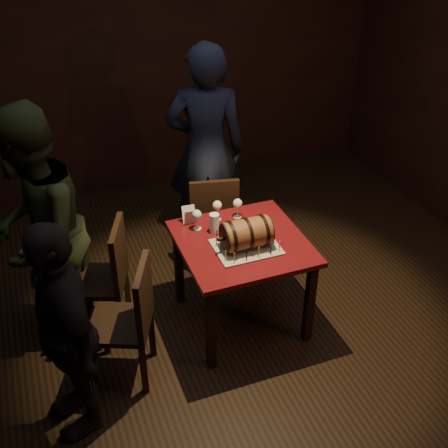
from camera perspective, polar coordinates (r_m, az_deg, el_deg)
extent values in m
plane|color=black|center=(4.43, 1.21, -10.47)|extent=(5.00, 5.00, 0.00)
cube|color=black|center=(5.84, -8.13, 16.34)|extent=(5.00, 0.04, 2.80)
cube|color=#480C10|center=(4.05, 1.85, -1.95)|extent=(0.90, 0.90, 0.04)
cube|color=black|center=(3.91, -1.34, -10.61)|extent=(0.06, 0.06, 0.71)
cube|color=black|center=(4.15, 8.68, -7.93)|extent=(0.06, 0.06, 0.71)
cube|color=black|center=(4.46, -4.63, -4.26)|extent=(0.06, 0.06, 0.71)
cube|color=black|center=(4.68, 4.31, -2.26)|extent=(0.06, 0.06, 0.71)
cube|color=#A89F88|center=(3.97, 2.28, -2.35)|extent=(0.45, 0.35, 0.01)
cylinder|color=brown|center=(3.90, 2.31, -0.99)|extent=(0.32, 0.22, 0.22)
cylinder|color=black|center=(3.87, 0.68, -1.34)|extent=(0.02, 0.23, 0.23)
cylinder|color=black|center=(3.90, 2.31, -0.99)|extent=(0.02, 0.23, 0.23)
cylinder|color=black|center=(3.94, 3.91, -0.64)|extent=(0.02, 0.23, 0.23)
cylinder|color=black|center=(3.85, 0.04, -1.48)|extent=(0.01, 0.21, 0.21)
cylinder|color=black|center=(3.96, 4.52, -0.51)|extent=(0.01, 0.21, 0.21)
cylinder|color=black|center=(3.85, -0.25, -1.54)|extent=(0.04, 0.02, 0.02)
sphere|color=black|center=(3.84, -0.53, -1.60)|extent=(0.03, 0.03, 0.03)
cylinder|color=#EAD68B|center=(3.79, 1.04, -3.44)|extent=(0.01, 0.01, 0.08)
cylinder|color=black|center=(3.76, 1.05, -2.89)|extent=(0.00, 0.00, 0.01)
cylinder|color=black|center=(3.81, 2.31, -3.15)|extent=(0.01, 0.01, 0.08)
cylinder|color=black|center=(3.79, 2.33, -2.60)|extent=(0.00, 0.00, 0.01)
cylinder|color=#EAD68B|center=(3.84, 3.56, -2.86)|extent=(0.01, 0.01, 0.08)
cylinder|color=black|center=(3.82, 3.58, -2.32)|extent=(0.00, 0.00, 0.01)
cylinder|color=black|center=(3.88, 4.79, -2.58)|extent=(0.01, 0.01, 0.08)
cylinder|color=black|center=(3.85, 4.82, -2.04)|extent=(0.00, 0.00, 0.01)
cylinder|color=#EAD68B|center=(3.92, 5.64, -2.21)|extent=(0.01, 0.01, 0.08)
cylinder|color=black|center=(3.89, 5.68, -1.67)|extent=(0.00, 0.00, 0.01)
cylinder|color=black|center=(3.98, 5.08, -1.51)|extent=(0.01, 0.01, 0.08)
cylinder|color=black|center=(3.96, 5.11, -0.97)|extent=(0.00, 0.00, 0.01)
cylinder|color=#EAD68B|center=(4.05, 4.54, -0.83)|extent=(0.01, 0.01, 0.08)
cylinder|color=black|center=(4.03, 4.57, -0.30)|extent=(0.00, 0.00, 0.01)
cylinder|color=black|center=(4.12, 4.02, -0.17)|extent=(0.01, 0.01, 0.08)
cylinder|color=black|center=(4.09, 4.04, 0.36)|extent=(0.00, 0.00, 0.01)
cylinder|color=#EAD68B|center=(4.09, 2.86, -0.42)|extent=(0.01, 0.01, 0.08)
cylinder|color=black|center=(4.06, 2.87, 0.11)|extent=(0.00, 0.00, 0.01)
cylinder|color=black|center=(4.06, 1.68, -0.67)|extent=(0.01, 0.01, 0.08)
cylinder|color=black|center=(4.03, 1.69, -0.14)|extent=(0.00, 0.00, 0.01)
cylinder|color=#EAD68B|center=(4.03, 0.48, -0.92)|extent=(0.01, 0.01, 0.08)
cylinder|color=black|center=(4.00, 0.49, -0.39)|extent=(0.00, 0.00, 0.01)
cylinder|color=black|center=(4.00, -0.73, -1.18)|extent=(0.01, 0.01, 0.08)
cylinder|color=black|center=(3.98, -0.73, -0.64)|extent=(0.00, 0.00, 0.01)
cylinder|color=#EAD68B|center=(3.94, -0.78, -1.74)|extent=(0.01, 0.01, 0.08)
cylinder|color=black|center=(3.92, -0.79, -1.20)|extent=(0.00, 0.00, 0.01)
cylinder|color=black|center=(3.88, -0.32, -2.46)|extent=(0.01, 0.01, 0.08)
cylinder|color=black|center=(3.85, -0.32, -1.92)|extent=(0.00, 0.00, 0.01)
cylinder|color=#EAD68B|center=(3.81, 0.16, -3.20)|extent=(0.01, 0.01, 0.08)
cylinder|color=black|center=(3.78, 0.16, -2.65)|extent=(0.00, 0.00, 0.01)
cylinder|color=silver|center=(4.17, -2.73, -0.47)|extent=(0.06, 0.06, 0.01)
cylinder|color=silver|center=(4.14, -2.75, 0.07)|extent=(0.01, 0.01, 0.09)
sphere|color=silver|center=(4.10, -2.78, 0.95)|extent=(0.07, 0.07, 0.07)
sphere|color=#591114|center=(4.11, -2.78, 0.87)|extent=(0.05, 0.05, 0.05)
cylinder|color=silver|center=(4.28, -0.68, 0.51)|extent=(0.06, 0.06, 0.01)
cylinder|color=silver|center=(4.25, -0.69, 1.05)|extent=(0.01, 0.01, 0.09)
sphere|color=silver|center=(4.21, -0.69, 1.91)|extent=(0.07, 0.07, 0.07)
cylinder|color=silver|center=(4.30, 1.37, 0.73)|extent=(0.06, 0.06, 0.01)
cylinder|color=silver|center=(4.28, 1.38, 1.26)|extent=(0.01, 0.01, 0.09)
sphere|color=silver|center=(4.24, 1.39, 2.12)|extent=(0.07, 0.07, 0.07)
sphere|color=#BF594C|center=(4.24, 1.39, 2.04)|extent=(0.05, 0.05, 0.05)
cylinder|color=silver|center=(4.09, -0.99, 0.09)|extent=(0.07, 0.07, 0.15)
cylinder|color=#9E5414|center=(4.10, -0.98, -0.11)|extent=(0.06, 0.06, 0.11)
cylinder|color=white|center=(4.07, -0.99, 0.66)|extent=(0.06, 0.06, 0.02)
cube|color=black|center=(4.82, -1.23, 0.39)|extent=(0.48, 0.48, 0.04)
cube|color=black|center=(5.11, 0.45, -0.66)|extent=(0.04, 0.04, 0.43)
cube|color=black|center=(5.08, -3.34, -0.97)|extent=(0.04, 0.04, 0.43)
cube|color=black|center=(4.84, 1.07, -2.87)|extent=(0.04, 0.04, 0.43)
cube|color=black|center=(4.80, -2.95, -3.22)|extent=(0.04, 0.04, 0.43)
cube|color=black|center=(4.54, -0.97, 1.83)|extent=(0.40, 0.12, 0.46)
cube|color=black|center=(4.25, -12.70, -5.69)|extent=(0.52, 0.52, 0.04)
cube|color=black|center=(4.56, -14.04, -6.61)|extent=(0.04, 0.04, 0.43)
cube|color=black|center=(4.31, -14.97, -9.48)|extent=(0.04, 0.04, 0.43)
cube|color=black|center=(4.49, -9.80, -6.71)|extent=(0.04, 0.04, 0.43)
cube|color=black|center=(4.24, -10.47, -9.65)|extent=(0.04, 0.04, 0.43)
cube|color=black|center=(4.06, -10.64, -2.99)|extent=(0.18, 0.39, 0.46)
cube|color=black|center=(3.87, -10.53, -9.99)|extent=(0.53, 0.53, 0.04)
cube|color=black|center=(4.18, -12.04, -10.62)|extent=(0.04, 0.04, 0.43)
cube|color=black|center=(3.95, -13.16, -13.99)|extent=(0.04, 0.04, 0.43)
cube|color=black|center=(4.11, -7.37, -10.91)|extent=(0.04, 0.04, 0.43)
cube|color=black|center=(3.88, -8.16, -14.39)|extent=(0.04, 0.04, 0.43)
cube|color=black|center=(3.67, -8.16, -7.30)|extent=(0.20, 0.38, 0.46)
imported|color=black|center=(4.89, -1.83, 7.45)|extent=(0.79, 0.64, 1.88)
imported|color=#2F391C|center=(4.03, -18.44, -0.96)|extent=(0.93, 1.06, 1.83)
imported|color=black|center=(3.45, -15.85, -10.41)|extent=(0.53, 0.93, 1.50)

